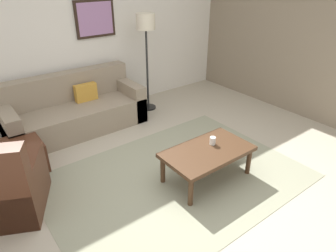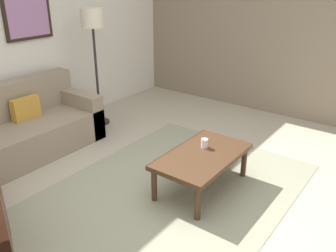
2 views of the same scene
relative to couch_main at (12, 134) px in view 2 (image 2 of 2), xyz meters
name	(u,v)px [view 2 (image 2 of 2)]	position (x,y,z in m)	size (l,w,h in m)	color
ground_plane	(168,194)	(0.46, -2.10, -0.30)	(8.00, 8.00, 0.00)	#B2A893
rear_partition	(8,36)	(0.46, 0.50, 1.10)	(6.00, 0.12, 2.80)	silver
stone_feature_panel	(285,26)	(3.46, -2.10, 1.10)	(0.12, 5.20, 2.80)	gray
area_rug	(168,193)	(0.46, -2.10, -0.29)	(3.13, 2.24, 0.01)	gray
couch_main	(12,134)	(0.00, 0.00, 0.00)	(2.15, 0.89, 0.88)	gray
coffee_table	(202,158)	(0.78, -2.32, 0.06)	(1.10, 0.64, 0.41)	#472D1C
cup	(204,143)	(0.93, -2.25, 0.16)	(0.07, 0.07, 0.10)	white
lamp_standing	(93,30)	(1.40, -0.09, 1.11)	(0.32, 0.32, 1.71)	black
framed_artwork	(28,16)	(0.73, 0.41, 1.33)	(0.69, 0.04, 0.60)	black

